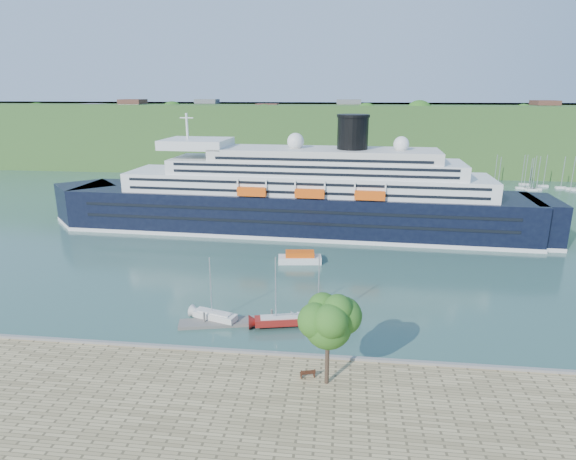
# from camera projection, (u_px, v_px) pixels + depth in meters

# --- Properties ---
(ground) EXTENTS (400.00, 400.00, 0.00)m
(ground) POSITION_uv_depth(u_px,v_px,m) (254.00, 360.00, 53.93)
(ground) COLOR #2E534A
(ground) RESTS_ON ground
(far_hillside) EXTENTS (400.00, 50.00, 24.00)m
(far_hillside) POSITION_uv_depth(u_px,v_px,m) (322.00, 135.00, 188.78)
(far_hillside) COLOR #335923
(far_hillside) RESTS_ON ground
(quay_coping) EXTENTS (220.00, 0.50, 0.30)m
(quay_coping) POSITION_uv_depth(u_px,v_px,m) (253.00, 352.00, 53.42)
(quay_coping) COLOR slate
(quay_coping) RESTS_ON promenade
(cruise_ship) EXTENTS (110.15, 20.14, 24.62)m
(cruise_ship) POSITION_uv_depth(u_px,v_px,m) (295.00, 174.00, 100.14)
(cruise_ship) COLOR black
(cruise_ship) RESTS_ON ground
(park_bench) EXTENTS (1.74, 1.11, 1.04)m
(park_bench) POSITION_uv_depth(u_px,v_px,m) (308.00, 373.00, 48.89)
(park_bench) COLOR #462214
(park_bench) RESTS_ON promenade
(promenade_tree) EXTENTS (6.28, 6.28, 10.39)m
(promenade_tree) POSITION_uv_depth(u_px,v_px,m) (328.00, 336.00, 46.63)
(promenade_tree) COLOR #265B18
(promenade_tree) RESTS_ON promenade
(floating_pontoon) EXTENTS (19.64, 6.72, 0.44)m
(floating_pontoon) POSITION_uv_depth(u_px,v_px,m) (255.00, 321.00, 62.65)
(floating_pontoon) COLOR #69645D
(floating_pontoon) RESTS_ON ground
(sailboat_white_near) EXTENTS (6.76, 3.65, 8.42)m
(sailboat_white_near) POSITION_uv_depth(u_px,v_px,m) (214.00, 292.00, 61.74)
(sailboat_white_near) COLOR silver
(sailboat_white_near) RESTS_ON ground
(sailboat_red) EXTENTS (7.29, 3.46, 9.09)m
(sailboat_red) POSITION_uv_depth(u_px,v_px,m) (280.00, 294.00, 60.18)
(sailboat_red) COLOR maroon
(sailboat_red) RESTS_ON ground
(sailboat_white_far) EXTENTS (7.32, 3.08, 9.17)m
(sailboat_white_far) POSITION_uv_depth(u_px,v_px,m) (323.00, 292.00, 60.90)
(sailboat_white_far) COLOR silver
(sailboat_white_far) RESTS_ON ground
(tender_launch) EXTENTS (7.85, 3.51, 2.10)m
(tender_launch) POSITION_uv_depth(u_px,v_px,m) (300.00, 257.00, 84.10)
(tender_launch) COLOR #EC510D
(tender_launch) RESTS_ON ground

